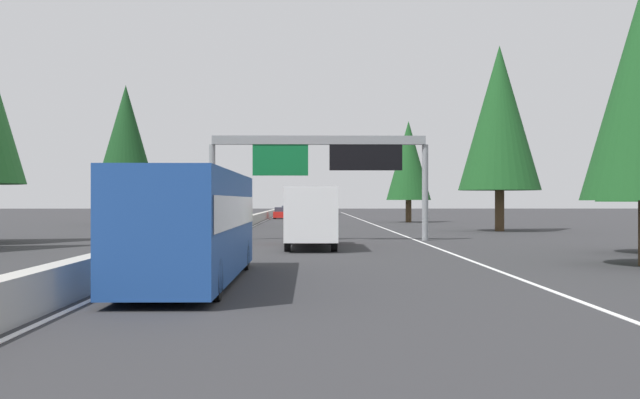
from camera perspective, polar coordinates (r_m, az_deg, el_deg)
name	(u,v)px	position (r m, az deg, el deg)	size (l,w,h in m)	color
ground_plane	(244,229)	(63.22, -5.60, -2.17)	(320.00, 320.00, 0.00)	#2D2D30
median_barrier	(257,218)	(83.16, -4.64, -1.36)	(180.00, 0.56, 0.90)	#ADAAA3
shoulder_stripe_right	(375,225)	(73.25, 4.09, -1.88)	(160.00, 0.16, 0.01)	silver
shoulder_stripe_median	(256,225)	(73.17, -4.74, -1.88)	(160.00, 0.16, 0.01)	silver
sign_gantry_overhead	(322,157)	(44.92, 0.14, 3.12)	(0.50, 12.68, 6.05)	gray
bus_mid_right	(193,222)	(22.17, -9.31, -1.63)	(11.50, 2.55, 3.10)	#1E4793
box_truck_far_center	(311,215)	(37.89, -0.68, -1.14)	(8.50, 2.40, 2.95)	white
minivan_far_left	(308,216)	(68.34, -0.90, -1.22)	(5.00, 1.95, 1.69)	#2D6B38
sedan_distant_a	(287,211)	(125.63, -2.46, -0.82)	(4.40, 1.80, 1.47)	white
sedan_far_right	(281,213)	(98.98, -2.88, -1.02)	(4.40, 1.80, 1.47)	red
sedan_near_right	(333,210)	(129.34, 0.93, -0.80)	(4.40, 1.80, 1.47)	slate
conifer_right_mid	(500,118)	(60.75, 13.03, 5.84)	(6.20, 6.20, 14.10)	#4C3823
conifer_right_far	(409,161)	(83.36, 6.51, 2.84)	(4.75, 4.75, 10.80)	#4C3823
conifer_left_mid	(126,140)	(77.55, -14.06, 4.28)	(5.94, 5.94, 13.50)	#4C3823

